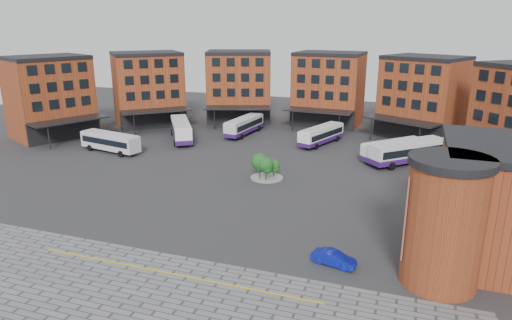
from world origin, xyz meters
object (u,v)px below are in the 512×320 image
(bus_c, at_px, (244,125))
(bus_e, at_px, (393,150))
(bus_a, at_px, (110,141))
(bus_d, at_px, (321,135))
(blue_car, at_px, (334,258))
(tree_island, at_px, (265,165))
(bus_f, at_px, (408,151))
(bus_b, at_px, (181,130))

(bus_c, distance_m, bus_e, 28.52)
(bus_a, xyz_separation_m, bus_d, (31.32, 16.15, -0.18))
(bus_d, xyz_separation_m, blue_car, (9.23, -40.18, -1.04))
(tree_island, xyz_separation_m, bus_a, (-27.85, 4.53, -0.10))
(bus_a, relative_size, bus_f, 1.02)
(bus_c, height_order, bus_e, bus_c)
(tree_island, distance_m, bus_d, 20.96)
(bus_a, xyz_separation_m, bus_b, (7.13, 10.74, 0.05))
(bus_c, height_order, bus_f, bus_f)
(bus_b, bearing_deg, bus_c, 7.58)
(tree_island, relative_size, bus_c, 0.38)
(bus_b, xyz_separation_m, bus_e, (36.48, -0.43, -0.25))
(bus_a, bearing_deg, tree_island, -87.75)
(bus_d, relative_size, bus_f, 1.00)
(bus_b, height_order, bus_d, bus_b)
(bus_c, bearing_deg, tree_island, -56.54)
(bus_a, distance_m, bus_f, 46.58)
(tree_island, distance_m, bus_f, 22.39)
(bus_a, distance_m, blue_car, 47.15)
(bus_d, height_order, bus_f, bus_f)
(tree_island, distance_m, bus_e, 21.64)
(bus_b, distance_m, blue_car, 48.24)
(blue_car, bearing_deg, bus_f, 3.25)
(tree_island, distance_m, bus_b, 25.73)
(bus_a, distance_m, bus_d, 35.23)
(bus_a, relative_size, bus_d, 1.02)
(bus_e, bearing_deg, blue_car, -51.40)
(bus_f, bearing_deg, bus_b, -136.28)
(bus_a, relative_size, blue_car, 2.93)
(bus_b, distance_m, bus_c, 11.95)
(bus_e, height_order, bus_f, bus_f)
(bus_c, height_order, blue_car, bus_c)
(bus_f, relative_size, blue_car, 2.88)
(bus_a, height_order, blue_car, bus_a)
(bus_d, xyz_separation_m, bus_e, (12.30, -5.84, -0.02))
(bus_b, bearing_deg, bus_a, -156.06)
(bus_a, relative_size, bus_c, 0.98)
(bus_b, xyz_separation_m, bus_c, (9.15, 7.69, -0.17))
(tree_island, relative_size, bus_d, 0.39)
(tree_island, bearing_deg, bus_b, 143.62)
(bus_d, height_order, bus_e, bus_d)
(bus_a, bearing_deg, bus_d, -51.24)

